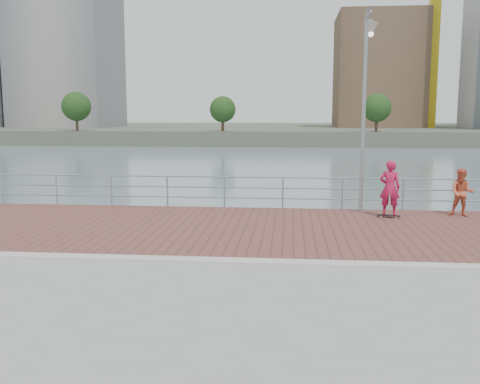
# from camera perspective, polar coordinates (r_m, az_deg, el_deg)

# --- Properties ---
(water) EXTENTS (400.00, 400.00, 0.00)m
(water) POSITION_cam_1_polar(r_m,az_deg,el_deg) (12.74, -0.89, -16.20)
(water) COLOR slate
(water) RESTS_ON ground
(brick_lane) EXTENTS (40.00, 6.80, 0.02)m
(brick_lane) POSITION_cam_1_polar(r_m,az_deg,el_deg) (15.52, 0.56, -3.87)
(brick_lane) COLOR brown
(brick_lane) RESTS_ON seawall
(curb) EXTENTS (40.00, 0.40, 0.06)m
(curb) POSITION_cam_1_polar(r_m,az_deg,el_deg) (12.04, -0.91, -7.37)
(curb) COLOR #B7B5AD
(curb) RESTS_ON seawall
(far_shore) EXTENTS (320.00, 95.00, 2.50)m
(far_shore) POSITION_cam_1_polar(r_m,az_deg,el_deg) (134.09, 4.90, 6.54)
(far_shore) COLOR #4C5142
(far_shore) RESTS_ON ground
(guardrail) EXTENTS (39.06, 0.06, 1.13)m
(guardrail) POSITION_cam_1_polar(r_m,az_deg,el_deg) (18.74, 1.44, 0.35)
(guardrail) COLOR #8C9EA8
(guardrail) RESTS_ON brick_lane
(street_lamp) EXTENTS (0.46, 1.35, 6.35)m
(street_lamp) POSITION_cam_1_polar(r_m,az_deg,el_deg) (17.76, 13.39, 12.04)
(street_lamp) COLOR gray
(street_lamp) RESTS_ON brick_lane
(skateboard) EXTENTS (0.73, 0.32, 0.08)m
(skateboard) POSITION_cam_1_polar(r_m,az_deg,el_deg) (17.67, 15.57, -2.43)
(skateboard) COLOR black
(skateboard) RESTS_ON brick_lane
(skateboarder) EXTENTS (0.70, 0.53, 1.74)m
(skateboarder) POSITION_cam_1_polar(r_m,az_deg,el_deg) (17.53, 15.68, 0.43)
(skateboarder) COLOR #BA1846
(skateboarder) RESTS_ON skateboard
(bystander) EXTENTS (0.90, 0.81, 1.54)m
(bystander) POSITION_cam_1_polar(r_m,az_deg,el_deg) (18.57, 22.59, -0.05)
(bystander) COLOR #D15D3D
(bystander) RESTS_ON brick_lane
(skyline) EXTENTS (233.00, 41.00, 59.21)m
(skyline) POSITION_cam_1_polar(r_m,az_deg,el_deg) (120.55, 19.39, 17.25)
(skyline) COLOR #ADA38E
(skyline) RESTS_ON far_shore
(shoreline_trees) EXTENTS (169.07, 5.07, 6.76)m
(shoreline_trees) POSITION_cam_1_polar(r_m,az_deg,el_deg) (90.12, 16.41, 8.59)
(shoreline_trees) COLOR #473323
(shoreline_trees) RESTS_ON far_shore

